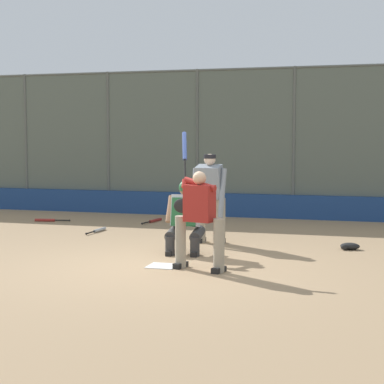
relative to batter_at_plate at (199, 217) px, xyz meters
name	(u,v)px	position (x,y,z in m)	size (l,w,h in m)	color
ground_plane	(162,266)	(0.60, -0.10, -0.79)	(160.00, 160.00, 0.00)	#9E7F5B
home_plate_marker	(162,266)	(0.60, -0.10, -0.78)	(0.43, 0.43, 0.01)	white
backstop_fence	(245,139)	(0.60, -6.48, 1.11)	(21.62, 0.08, 3.63)	#515651
padding_wall	(243,206)	(0.60, -6.38, -0.51)	(21.10, 0.18, 0.57)	navy
bleachers_beyond	(285,194)	(-0.12, -8.63, -0.41)	(15.07, 1.95, 1.16)	slate
batter_at_plate	(199,217)	(0.00, 0.00, 0.00)	(0.83, 0.81, 2.03)	gray
catcher_behind_plate	(185,216)	(0.57, -1.20, -0.15)	(0.65, 0.76, 1.23)	#333333
umpire_home	(210,196)	(0.43, -2.37, 0.09)	(0.67, 0.44, 1.64)	gray
spare_bat_near_backstop	(98,230)	(3.00, -3.12, -0.76)	(0.10, 0.83, 0.07)	black
spare_bat_by_padding	(154,221)	(2.40, -4.89, -0.76)	(0.20, 0.87, 0.07)	black
spare_bat_third_base_side	(48,220)	(4.80, -4.32, -0.76)	(0.83, 0.21, 0.07)	black
fielding_glove_on_dirt	(349,246)	(-2.07, -2.36, -0.73)	(0.33, 0.25, 0.12)	black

